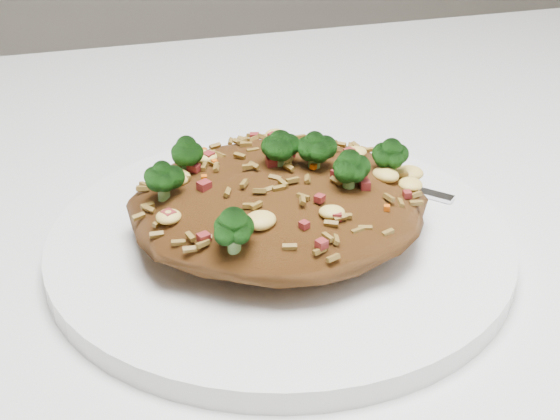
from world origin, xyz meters
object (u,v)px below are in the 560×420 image
object	(u,v)px
fried_rice	(280,191)
fork	(351,173)
dining_table	(419,308)
plate	(280,241)

from	to	relation	value
fried_rice	fork	xyz separation A→B (m)	(0.07, 0.06, -0.03)
dining_table	plate	size ratio (longest dim) A/B	4.29
plate	fork	distance (m)	0.09
plate	fork	size ratio (longest dim) A/B	2.18
dining_table	fried_rice	size ratio (longest dim) A/B	6.80
fried_rice	plate	bearing A→B (deg)	49.98
plate	fried_rice	world-z (taller)	fried_rice
plate	fork	bearing A→B (deg)	40.36
plate	fried_rice	xyz separation A→B (m)	(-0.00, -0.00, 0.03)
dining_table	fork	bearing A→B (deg)	152.03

